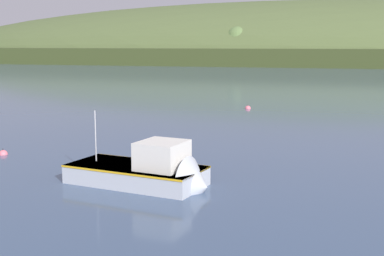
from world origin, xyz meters
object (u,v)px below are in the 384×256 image
Objects in this scene: mooring_buoy_midchannel at (3,154)px; mooring_buoy_off_fishing_boat at (248,109)px; fishing_boat_moored at (151,176)px; mooring_buoy_foreground at (142,151)px.

mooring_buoy_midchannel is 0.93× the size of mooring_buoy_off_fishing_boat.
fishing_boat_moored reaches higher than mooring_buoy_midchannel.
mooring_buoy_midchannel is 27.79m from mooring_buoy_off_fishing_boat.
mooring_buoy_midchannel is at bearing 169.27° from fishing_boat_moored.
mooring_buoy_off_fishing_boat reaches higher than mooring_buoy_midchannel.
mooring_buoy_midchannel is at bearing -104.81° from mooring_buoy_off_fishing_boat.
fishing_boat_moored is 11.17× the size of mooring_buoy_midchannel.
mooring_buoy_foreground is 22.99m from mooring_buoy_off_fishing_boat.
mooring_buoy_off_fishing_boat is at bearing 75.19° from mooring_buoy_midchannel.
mooring_buoy_foreground is 8.12m from mooring_buoy_midchannel.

